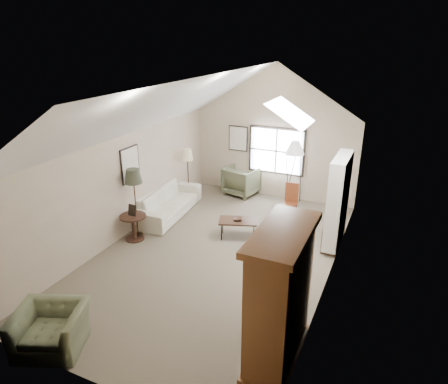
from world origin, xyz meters
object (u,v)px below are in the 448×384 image
at_px(armoire, 280,297).
at_px(armchair_near, 51,329).
at_px(side_table, 134,227).
at_px(sofa, 167,202).
at_px(side_chair, 290,201).
at_px(armchair_far, 242,181).
at_px(coffee_table, 238,229).

height_order(armoire, armchair_near, armoire).
bearing_deg(side_table, armchair_near, -74.26).
xyz_separation_m(sofa, armchair_near, (1.04, -5.13, -0.03)).
height_order(armchair_near, side_table, armchair_near).
bearing_deg(armchair_near, side_chair, 48.67).
distance_m(armchair_far, side_table, 4.08).
xyz_separation_m(armoire, sofa, (-4.38, 3.83, -0.73)).
relative_size(armchair_near, armchair_far, 1.08).
height_order(side_table, side_chair, side_chair).
distance_m(coffee_table, side_table, 2.55).
relative_size(armoire, side_table, 3.43).
bearing_deg(armchair_far, armoire, 128.45).
distance_m(armoire, sofa, 5.86).
bearing_deg(armchair_far, side_table, 83.57).
bearing_deg(armchair_near, side_table, 82.84).
bearing_deg(side_table, armchair_far, 71.83).
bearing_deg(sofa, armchair_near, -173.87).
bearing_deg(armoire, side_table, 152.81).
bearing_deg(side_chair, sofa, -159.58).
height_order(coffee_table, side_table, side_table).
height_order(sofa, armchair_near, sofa).
relative_size(armoire, armchair_near, 2.09).
height_order(armchair_near, coffee_table, armchair_near).
bearing_deg(sofa, side_chair, -74.25).
relative_size(coffee_table, side_table, 1.44).
height_order(sofa, armchair_far, armchair_far).
relative_size(armchair_far, side_chair, 1.02).
relative_size(armchair_near, side_table, 1.65).
bearing_deg(armoire, coffee_table, 121.47).
relative_size(armchair_near, side_chair, 1.10).
bearing_deg(side_chair, coffee_table, -117.07).
bearing_deg(armoire, armchair_near, -158.76).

